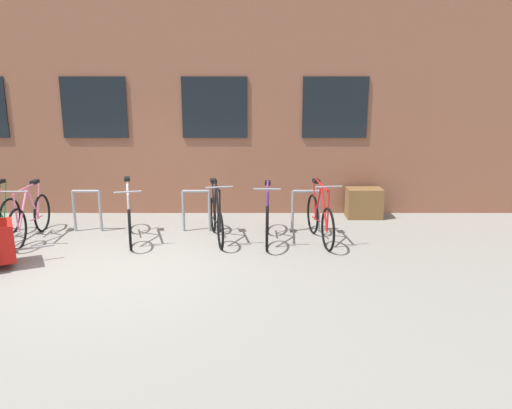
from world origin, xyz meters
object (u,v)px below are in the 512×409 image
bicycle_purple (269,218)px  bicycle_red (321,219)px  bicycle_pink (32,218)px  bicycle_white (131,218)px  bicycle_black (218,219)px  planter_box (366,203)px

bicycle_purple → bicycle_red: 0.91m
bicycle_purple → bicycle_pink: bicycle_purple is taller
bicycle_purple → bicycle_white: size_ratio=1.02×
bicycle_red → bicycle_purple: bearing=177.9°
bicycle_black → bicycle_pink: bicycle_black is taller
bicycle_pink → bicycle_black: bearing=-0.2°
planter_box → bicycle_black: bearing=-153.3°
bicycle_black → planter_box: 3.21m
bicycle_white → bicycle_red: 3.31m
bicycle_black → bicycle_pink: (-3.24, 0.01, 0.01)m
bicycle_white → bicycle_red: (3.31, -0.09, 0.01)m
bicycle_pink → planter_box: (6.11, 1.43, -0.08)m
bicycle_purple → bicycle_red: bearing=-2.1°
bicycle_white → bicycle_purple: bearing=-1.4°
bicycle_white → bicycle_black: bearing=-0.5°
bicycle_purple → bicycle_red: (0.91, -0.03, -0.01)m
bicycle_purple → bicycle_white: bearing=178.6°
bicycle_white → planter_box: 4.61m
bicycle_purple → bicycle_pink: 4.13m
bicycle_white → bicycle_red: bicycle_red is taller
bicycle_purple → bicycle_red: bicycle_red is taller
bicycle_black → bicycle_pink: 3.24m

